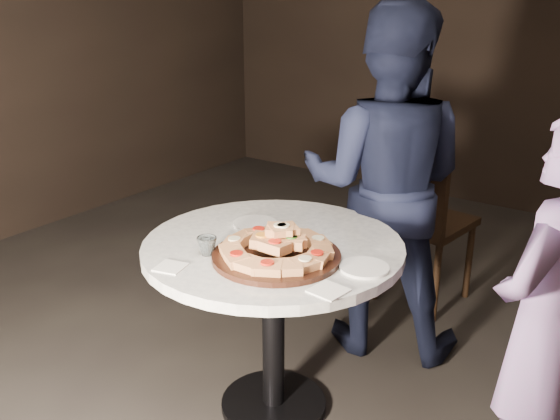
% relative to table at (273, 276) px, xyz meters
% --- Properties ---
extents(table, '(1.42, 1.42, 0.82)m').
position_rel_table_xyz_m(table, '(0.00, 0.00, 0.00)').
color(table, black).
rests_on(table, ground).
extents(serving_board, '(0.61, 0.61, 0.02)m').
position_rel_table_xyz_m(serving_board, '(0.11, -0.12, 0.16)').
color(serving_board, black).
rests_on(serving_board, table).
extents(focaccia_pile, '(0.45, 0.46, 0.12)m').
position_rel_table_xyz_m(focaccia_pile, '(0.11, -0.12, 0.21)').
color(focaccia_pile, '#BF7C4A').
rests_on(focaccia_pile, serving_board).
extents(plate_left, '(0.26, 0.26, 0.01)m').
position_rel_table_xyz_m(plate_left, '(-0.19, 0.12, 0.16)').
color(plate_left, white).
rests_on(plate_left, table).
extents(plate_right, '(0.21, 0.21, 0.01)m').
position_rel_table_xyz_m(plate_right, '(0.43, -0.01, 0.16)').
color(plate_right, white).
rests_on(plate_right, table).
extents(water_glass, '(0.10, 0.10, 0.07)m').
position_rel_table_xyz_m(water_glass, '(-0.14, -0.25, 0.19)').
color(water_glass, silver).
rests_on(water_glass, table).
extents(napkin_near, '(0.13, 0.13, 0.01)m').
position_rel_table_xyz_m(napkin_near, '(-0.17, -0.43, 0.16)').
color(napkin_near, white).
rests_on(napkin_near, table).
extents(napkin_far, '(0.13, 0.13, 0.01)m').
position_rel_table_xyz_m(napkin_far, '(0.42, -0.24, 0.16)').
color(napkin_far, white).
rests_on(napkin_far, table).
extents(chair_far, '(0.52, 0.54, 1.01)m').
position_rel_table_xyz_m(chair_far, '(0.10, 1.29, -0.09)').
color(chair_far, black).
rests_on(chair_far, ground).
extents(diner_navy, '(1.04, 0.92, 1.78)m').
position_rel_table_xyz_m(diner_navy, '(0.11, 0.80, 0.22)').
color(diner_navy, black).
rests_on(diner_navy, ground).
extents(diner_teal, '(0.46, 0.60, 1.47)m').
position_rel_table_xyz_m(diner_teal, '(1.07, 0.14, 0.07)').
color(diner_teal, slate).
rests_on(diner_teal, ground).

